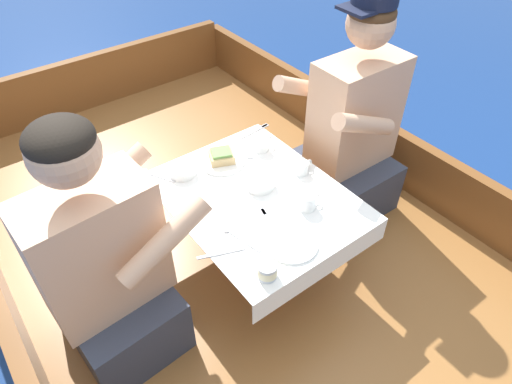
# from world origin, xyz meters

# --- Properties ---
(ground_plane) EXTENTS (60.00, 60.00, 0.00)m
(ground_plane) POSITION_xyz_m (0.00, 0.00, 0.00)
(ground_plane) COLOR navy
(boat_deck) EXTENTS (1.98, 3.60, 0.33)m
(boat_deck) POSITION_xyz_m (0.00, 0.00, 0.17)
(boat_deck) COLOR brown
(boat_deck) RESTS_ON ground_plane
(gunwale_port) EXTENTS (0.06, 3.60, 0.30)m
(gunwale_port) POSITION_xyz_m (-0.96, 0.00, 0.48)
(gunwale_port) COLOR brown
(gunwale_port) RESTS_ON boat_deck
(gunwale_starboard) EXTENTS (0.06, 3.60, 0.30)m
(gunwale_starboard) POSITION_xyz_m (0.96, 0.00, 0.48)
(gunwale_starboard) COLOR brown
(gunwale_starboard) RESTS_ON boat_deck
(bow_coaming) EXTENTS (1.86, 0.06, 0.34)m
(bow_coaming) POSITION_xyz_m (0.00, 1.77, 0.50)
(bow_coaming) COLOR brown
(bow_coaming) RESTS_ON boat_deck
(cockpit_table) EXTENTS (0.63, 0.80, 0.41)m
(cockpit_table) POSITION_xyz_m (0.00, 0.02, 0.70)
(cockpit_table) COLOR #B2B2B7
(cockpit_table) RESTS_ON boat_deck
(person_port) EXTENTS (0.54, 0.46, 0.99)m
(person_port) POSITION_xyz_m (-0.61, 0.04, 0.73)
(person_port) COLOR #333847
(person_port) RESTS_ON boat_deck
(person_starboard) EXTENTS (0.53, 0.45, 1.06)m
(person_starboard) POSITION_xyz_m (0.61, 0.10, 0.76)
(person_starboard) COLOR #333847
(person_starboard) RESTS_ON boat_deck
(plate_sandwich) EXTENTS (0.20, 0.20, 0.01)m
(plate_sandwich) POSITION_xyz_m (0.01, 0.28, 0.75)
(plate_sandwich) COLOR white
(plate_sandwich) RESTS_ON cockpit_table
(plate_bread) EXTENTS (0.19, 0.19, 0.01)m
(plate_bread) POSITION_xyz_m (-0.05, -0.26, 0.75)
(plate_bread) COLOR white
(plate_bread) RESTS_ON cockpit_table
(sandwich) EXTENTS (0.13, 0.12, 0.05)m
(sandwich) POSITION_xyz_m (0.01, 0.28, 0.78)
(sandwich) COLOR tan
(sandwich) RESTS_ON plate_sandwich
(bowl_port_near) EXTENTS (0.11, 0.11, 0.04)m
(bowl_port_near) POSITION_xyz_m (-0.16, 0.31, 0.77)
(bowl_port_near) COLOR white
(bowl_port_near) RESTS_ON cockpit_table
(bowl_starboard_near) EXTENTS (0.12, 0.12, 0.04)m
(bowl_starboard_near) POSITION_xyz_m (0.05, 0.05, 0.77)
(bowl_starboard_near) COLOR white
(bowl_starboard_near) RESTS_ON cockpit_table
(coffee_cup_port) EXTENTS (0.10, 0.07, 0.06)m
(coffee_cup_port) POSITION_xyz_m (0.11, -0.15, 0.78)
(coffee_cup_port) COLOR white
(coffee_cup_port) RESTS_ON cockpit_table
(coffee_cup_starboard) EXTENTS (0.09, 0.06, 0.05)m
(coffee_cup_starboard) POSITION_xyz_m (0.24, 0.02, 0.77)
(coffee_cup_starboard) COLOR white
(coffee_cup_starboard) RESTS_ON cockpit_table
(coffee_cup_center) EXTENTS (0.09, 0.06, 0.06)m
(coffee_cup_center) POSITION_xyz_m (0.20, 0.24, 0.78)
(coffee_cup_center) COLOR white
(coffee_cup_center) RESTS_ON cockpit_table
(tin_can) EXTENTS (0.07, 0.07, 0.05)m
(tin_can) POSITION_xyz_m (-0.21, -0.32, 0.77)
(tin_can) COLOR silver
(tin_can) RESTS_ON cockpit_table
(utensil_spoon_port) EXTENTS (0.06, 0.17, 0.01)m
(utensil_spoon_port) POSITION_xyz_m (-0.19, -0.11, 0.75)
(utensil_spoon_port) COLOR silver
(utensil_spoon_port) RESTS_ON cockpit_table
(utensil_knife_starboard) EXTENTS (0.16, 0.07, 0.00)m
(utensil_knife_starboard) POSITION_xyz_m (-0.27, -0.15, 0.75)
(utensil_knife_starboard) COLOR silver
(utensil_knife_starboard) RESTS_ON cockpit_table
(utensil_spoon_starboard) EXTENTS (0.06, 0.17, 0.01)m
(utensil_spoon_starboard) POSITION_xyz_m (0.14, 0.19, 0.75)
(utensil_spoon_starboard) COLOR silver
(utensil_spoon_starboard) RESTS_ON cockpit_table
(utensil_fork_starboard) EXTENTS (0.17, 0.03, 0.00)m
(utensil_fork_starboard) POSITION_xyz_m (0.28, 0.38, 0.75)
(utensil_fork_starboard) COLOR silver
(utensil_fork_starboard) RESTS_ON cockpit_table
(utensil_spoon_center) EXTENTS (0.10, 0.16, 0.01)m
(utensil_spoon_center) POSITION_xyz_m (-0.26, 0.38, 0.75)
(utensil_spoon_center) COLOR silver
(utensil_spoon_center) RESTS_ON cockpit_table
(utensil_fork_port) EXTENTS (0.06, 0.17, 0.00)m
(utensil_fork_port) POSITION_xyz_m (-0.05, -0.12, 0.75)
(utensil_fork_port) COLOR silver
(utensil_fork_port) RESTS_ON cockpit_table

